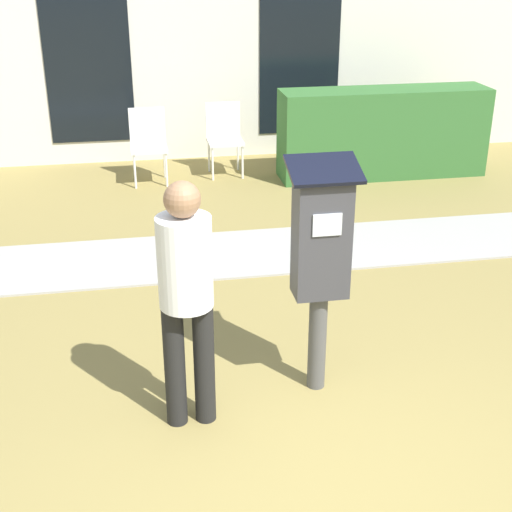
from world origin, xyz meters
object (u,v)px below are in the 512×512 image
(parking_meter, at_px, (321,248))
(person_standing, at_px, (186,288))
(outdoor_chair_middle, at_px, (224,133))
(outdoor_chair_left, at_px, (148,139))

(parking_meter, height_order, person_standing, parking_meter)
(person_standing, xyz_separation_m, outdoor_chair_middle, (0.92, 5.14, -0.40))
(outdoor_chair_left, bearing_deg, outdoor_chair_middle, 31.50)
(person_standing, distance_m, outdoor_chair_middle, 5.24)
(outdoor_chair_left, xyz_separation_m, outdoor_chair_middle, (0.97, 0.16, 0.00))
(person_standing, distance_m, outdoor_chair_left, 5.00)
(parking_meter, bearing_deg, person_standing, -165.15)
(parking_meter, bearing_deg, outdoor_chair_left, 100.84)
(parking_meter, xyz_separation_m, person_standing, (-0.87, -0.23, -0.09))
(outdoor_chair_middle, bearing_deg, outdoor_chair_left, 176.24)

